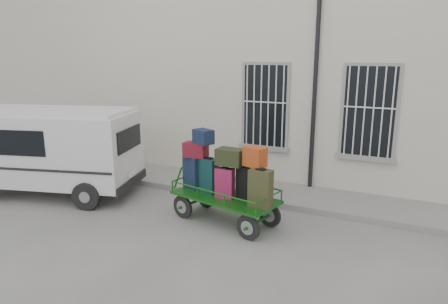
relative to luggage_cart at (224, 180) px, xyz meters
name	(u,v)px	position (x,y,z in m)	size (l,w,h in m)	color
ground	(233,225)	(0.27, -0.11, -0.98)	(80.00, 80.00, 0.00)	#61615D
building	(304,75)	(0.27, 5.39, 2.02)	(24.00, 5.15, 6.00)	beige
sidewalk	(267,192)	(0.27, 2.09, -0.90)	(24.00, 1.70, 0.15)	gray
luggage_cart	(224,180)	(0.00, 0.00, 0.00)	(2.81, 1.56, 2.02)	black
van	(50,146)	(-4.93, -0.26, 0.32)	(4.81, 3.01, 2.26)	silver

